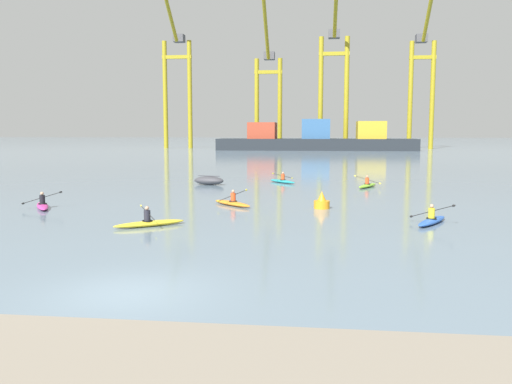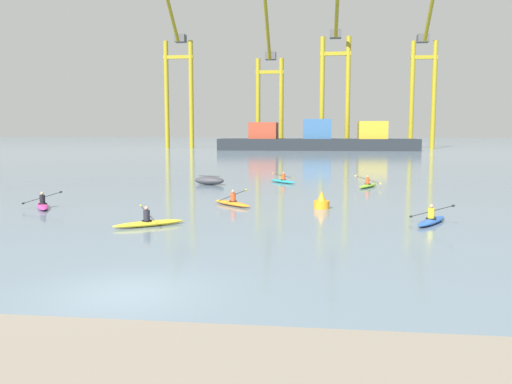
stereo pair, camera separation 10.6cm
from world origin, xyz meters
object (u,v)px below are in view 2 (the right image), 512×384
Objects in this scene: gantry_crane_west at (178,78)px; kayak_magenta at (43,205)px; gantry_crane_east_mid at (335,74)px; kayak_orange at (232,203)px; channel_buoy at (322,202)px; kayak_teal at (283,181)px; gantry_crane_east at (424,77)px; container_barge at (317,140)px; gantry_crane_west_mid at (269,84)px; kayak_lime at (368,185)px; capsized_dinghy at (209,181)px; kayak_blue at (431,220)px; kayak_yellow at (149,223)px.

gantry_crane_west is 115.56m from kayak_magenta.
kayak_orange is at bearing -94.57° from gantry_crane_east_mid.
channel_buoy is 15.50m from kayak_teal.
kayak_magenta is at bearing -110.16° from gantry_crane_east.
gantry_crane_west reaches higher than kayak_teal.
container_barge is 14.56× the size of kayak_magenta.
gantry_crane_west_mid is 101.92m from kayak_lime.
gantry_crane_west is 13.84× the size of capsized_dinghy.
kayak_magenta is (-41.15, -112.10, -17.86)m from gantry_crane_east.
kayak_blue is (2.22, -108.34, -18.36)m from gantry_crane_east_mid.
channel_buoy reaches higher than kayak_magenta.
gantry_crane_west is 103.26m from capsized_dinghy.
channel_buoy is at bearing -6.52° from kayak_orange.
kayak_orange is (-8.26, -103.27, -18.36)m from gantry_crane_east_mid.
kayak_lime is at bearing 35.61° from kayak_magenta.
kayak_blue is at bearing -66.49° from kayak_teal.
gantry_crane_east is at bearing 16.18° from gantry_crane_east_mid.
gantry_crane_west_mid is 13.40× the size of capsized_dinghy.
gantry_crane_east is 13.49× the size of capsized_dinghy.
container_barge is 16.86× the size of capsized_dinghy.
kayak_magenta is at bearing -114.80° from capsized_dinghy.
container_barge is 98.35m from channel_buoy.
kayak_blue is 11.64m from kayak_orange.
gantry_crane_east_mid is (16.93, -7.35, 1.67)m from gantry_crane_west_mid.
container_barge is at bearing -155.46° from gantry_crane_east.
gantry_crane_east_mid is 13.33× the size of capsized_dinghy.
kayak_blue is (14.45, -17.17, -0.18)m from capsized_dinghy.
kayak_lime is (19.55, 14.00, 0.00)m from kayak_magenta.
channel_buoy reaches higher than kayak_orange.
gantry_crane_west is at bearing 106.56° from capsized_dinghy.
kayak_blue reaches higher than kayak_lime.
gantry_crane_east is at bearing 74.47° from kayak_orange.
kayak_orange is at bearing -127.42° from kayak_lime.
channel_buoy is 0.31× the size of kayak_magenta.
kayak_blue is at bearing 9.93° from kayak_yellow.
gantry_crane_west is 13.57× the size of kayak_orange.
kayak_lime is (4.69, -86.09, -2.27)m from container_barge.
kayak_orange is 0.88× the size of kayak_magenta.
container_barge is 17.49m from gantry_crane_east_mid.
kayak_blue reaches higher than kayak_orange.
gantry_crane_east_mid is (4.06, 5.55, 16.08)m from container_barge.
container_barge is 15.81× the size of kayak_teal.
gantry_crane_west_mid reaches higher than kayak_blue.
gantry_crane_west_mid is 11.16× the size of kayak_lime.
kayak_magenta is at bearing -173.66° from channel_buoy.
kayak_orange is (-4.20, -97.72, -2.27)m from container_barge.
gantry_crane_west_mid is 100.02m from capsized_dinghy.
kayak_blue is 1.15× the size of kayak_orange.
container_barge is at bearing 93.50° from kayak_blue.
container_barge is 83.25m from kayak_teal.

